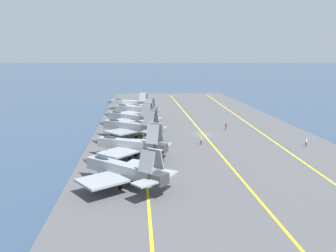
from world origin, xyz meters
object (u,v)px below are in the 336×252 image
(parked_jet_second, at_px, (129,145))
(crew_yellow_vest, at_px, (201,140))
(parked_jet_fourth, at_px, (130,117))
(crew_white_vest, at_px, (306,142))
(parked_jet_nearest, at_px, (121,169))
(parked_jet_fifth, at_px, (134,109))
(crew_red_vest, at_px, (226,126))
(parked_jet_sixth, at_px, (129,103))
(parked_jet_third, at_px, (129,126))

(parked_jet_second, distance_m, crew_yellow_vest, 16.93)
(parked_jet_fourth, bearing_deg, crew_white_vest, -124.28)
(parked_jet_nearest, relative_size, parked_jet_fourth, 0.91)
(crew_yellow_vest, xyz_separation_m, crew_white_vest, (-3.32, -20.65, -0.07))
(parked_jet_fifth, height_order, crew_red_vest, parked_jet_fifth)
(parked_jet_second, height_order, crew_yellow_vest, parked_jet_second)
(crew_white_vest, bearing_deg, parked_jet_second, 98.65)
(crew_red_vest, bearing_deg, parked_jet_sixth, 35.42)
(crew_red_vest, height_order, crew_yellow_vest, crew_yellow_vest)
(crew_yellow_vest, bearing_deg, parked_jet_second, 120.88)
(parked_jet_second, height_order, crew_white_vest, parked_jet_second)
(parked_jet_second, distance_m, crew_red_vest, 32.66)
(parked_jet_fourth, height_order, crew_red_vest, parked_jet_fourth)
(parked_jet_fourth, bearing_deg, crew_yellow_vest, -144.57)
(parked_jet_second, xyz_separation_m, parked_jet_sixth, (57.34, 1.26, -0.06))
(parked_jet_nearest, relative_size, crew_red_vest, 8.28)
(parked_jet_third, xyz_separation_m, crew_white_vest, (-9.65, -35.33, -1.83))
(parked_jet_fifth, bearing_deg, parked_jet_third, 178.36)
(crew_white_vest, bearing_deg, parked_jet_fourth, 55.72)
(crew_white_vest, bearing_deg, crew_yellow_vest, 80.88)
(parked_jet_second, height_order, parked_jet_fourth, parked_jet_second)
(parked_jet_fifth, height_order, crew_white_vest, parked_jet_fifth)
(parked_jet_third, bearing_deg, parked_jet_fourth, 0.74)
(crew_red_vest, bearing_deg, crew_white_vest, -145.86)
(parked_jet_second, distance_m, parked_jet_fourth, 29.55)
(parked_jet_second, bearing_deg, parked_jet_fifth, -0.79)
(parked_jet_third, xyz_separation_m, parked_jet_fifth, (26.97, -0.77, -0.26))
(parked_jet_third, relative_size, crew_red_vest, 9.13)
(crew_red_vest, xyz_separation_m, crew_yellow_vest, (-14.26, 8.74, 0.05))
(parked_jet_second, height_order, parked_jet_fifth, parked_jet_second)
(parked_jet_sixth, height_order, crew_yellow_vest, parked_jet_sixth)
(parked_jet_second, height_order, parked_jet_third, parked_jet_third)
(parked_jet_fourth, bearing_deg, parked_jet_fifth, -4.42)
(parked_jet_nearest, xyz_separation_m, parked_jet_second, (13.77, -0.68, 0.06))
(parked_jet_nearest, relative_size, crew_white_vest, 8.46)
(parked_jet_fifth, relative_size, crew_yellow_vest, 8.40)
(parked_jet_fourth, relative_size, parked_jet_sixth, 0.97)
(crew_red_vest, bearing_deg, parked_jet_fourth, 74.30)
(parked_jet_fourth, distance_m, crew_red_vest, 24.55)
(crew_red_vest, bearing_deg, parked_jet_fifth, 49.92)
(parked_jet_fifth, relative_size, crew_white_vest, 8.99)
(parked_jet_fourth, distance_m, parked_jet_fifth, 12.45)
(parked_jet_nearest, height_order, crew_white_vest, parked_jet_nearest)
(parked_jet_second, distance_m, parked_jet_sixth, 57.36)
(parked_jet_nearest, xyz_separation_m, parked_jet_fifth, (55.73, -1.26, 0.10))
(parked_jet_third, relative_size, parked_jet_fifth, 1.04)
(parked_jet_fifth, xyz_separation_m, crew_white_vest, (-36.62, -34.56, -1.57))
(crew_yellow_vest, distance_m, crew_white_vest, 20.92)
(parked_jet_second, relative_size, parked_jet_fourth, 0.94)
(parked_jet_third, bearing_deg, parked_jet_nearest, 179.03)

